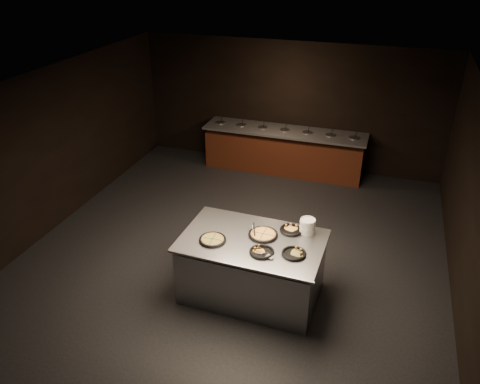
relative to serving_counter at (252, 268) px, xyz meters
The scene contains 11 objects.
room 1.42m from the serving_counter, 124.39° to the left, with size 7.02×8.02×2.92m.
salad_bar 4.45m from the serving_counter, 97.53° to the left, with size 3.70×0.83×1.18m.
serving_counter is the anchor object (origin of this frame).
plate_stack 1.04m from the serving_counter, 30.55° to the left, with size 0.23×0.23×0.22m, color silver.
pan_veggie_whole 0.79m from the serving_counter, 158.69° to the right, with size 0.39×0.39×0.04m.
pan_cheese_whole 0.57m from the serving_counter, 51.49° to the left, with size 0.43×0.43×0.04m.
pan_cheese_slices_a 0.83m from the serving_counter, 39.65° to the left, with size 0.35×0.35×0.04m.
pan_cheese_slices_b 0.64m from the serving_counter, 51.29° to the right, with size 0.35×0.35×0.04m.
pan_veggie_slices 0.86m from the serving_counter, 14.92° to the right, with size 0.34×0.34×0.04m.
server_left 0.62m from the serving_counter, 102.25° to the left, with size 0.19×0.29×0.16m.
server_right 0.72m from the serving_counter, 51.41° to the right, with size 0.31×0.15×0.15m.
Camera 1 is at (2.17, -6.23, 4.78)m, focal length 35.00 mm.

